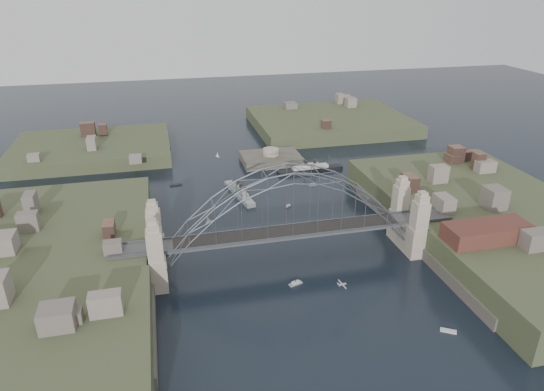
{
  "coord_description": "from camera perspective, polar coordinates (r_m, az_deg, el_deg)",
  "views": [
    {
      "loc": [
        -27.97,
        -99.14,
        64.01
      ],
      "look_at": [
        0.0,
        18.0,
        10.0
      ],
      "focal_mm": 32.0,
      "sensor_mm": 36.0,
      "label": 1
    }
  ],
  "objects": [
    {
      "name": "small_boat_h",
      "position": [
        191.54,
        -6.44,
        4.79
      ],
      "size": [
        1.45,
        1.8,
        2.38
      ],
      "color": "silver",
      "rests_on": "ground"
    },
    {
      "name": "small_boat_b",
      "position": [
        148.7,
        1.92,
        -1.23
      ],
      "size": [
        1.76,
        1.39,
        1.43
      ],
      "color": "silver",
      "rests_on": "ground"
    },
    {
      "name": "shore_east",
      "position": [
        144.74,
        24.51,
        -3.58
      ],
      "size": [
        50.5,
        90.0,
        12.0
      ],
      "color": "#3F472A",
      "rests_on": "ground"
    },
    {
      "name": "aeroplane",
      "position": [
        102.27,
        8.16,
        -10.32
      ],
      "size": [
        1.86,
        3.43,
        0.5
      ],
      "color": "silver"
    },
    {
      "name": "naval_cruiser_far",
      "position": [
        200.24,
        -12.82,
        5.11
      ],
      "size": [
        7.58,
        13.22,
        4.64
      ],
      "color": "#909597",
      "rests_on": "ground"
    },
    {
      "name": "small_boat_a",
      "position": [
        139.96,
        -7.54,
        -2.87
      ],
      "size": [
        1.86,
        2.15,
        2.38
      ],
      "color": "silver",
      "rests_on": "ground"
    },
    {
      "name": "shore_west",
      "position": [
        120.57,
        -25.7,
        -9.52
      ],
      "size": [
        50.5,
        90.0,
        12.0
      ],
      "color": "#3F472A",
      "rests_on": "ground"
    },
    {
      "name": "small_boat_c",
      "position": [
        112.78,
        2.79,
        -10.28
      ],
      "size": [
        3.38,
        2.0,
        1.43
      ],
      "color": "silver",
      "rests_on": "ground"
    },
    {
      "name": "small_boat_f",
      "position": [
        160.82,
        -3.7,
        0.76
      ],
      "size": [
        1.74,
        1.41,
        1.43
      ],
      "color": "silver",
      "rests_on": "ground"
    },
    {
      "name": "small_boat_i",
      "position": [
        143.19,
        12.6,
        -2.9
      ],
      "size": [
        2.48,
        2.34,
        1.43
      ],
      "color": "silver",
      "rests_on": "ground"
    },
    {
      "name": "wharf_shed",
      "position": [
        123.87,
        23.98,
        -3.96
      ],
      "size": [
        20.0,
        8.0,
        4.0
      ],
      "primitive_type": "cube",
      "color": "#592D26",
      "rests_on": "shore_east"
    },
    {
      "name": "small_boat_d",
      "position": [
        164.44,
        4.78,
        1.27
      ],
      "size": [
        2.54,
        1.11,
        1.43
      ],
      "color": "silver",
      "rests_on": "ground"
    },
    {
      "name": "small_boat_g",
      "position": [
        105.69,
        20.03,
        -14.76
      ],
      "size": [
        3.2,
        2.49,
        0.45
      ],
      "color": "silver",
      "rests_on": "ground"
    },
    {
      "name": "headland_nw",
      "position": [
        206.04,
        -20.34,
        4.66
      ],
      "size": [
        60.0,
        45.0,
        9.0
      ],
      "primitive_type": "cube",
      "color": "#3F472A",
      "rests_on": "ground"
    },
    {
      "name": "headland_ne",
      "position": [
        231.99,
        6.82,
        8.16
      ],
      "size": [
        70.0,
        55.0,
        9.5
      ],
      "primitive_type": "cube",
      "color": "#3F472A",
      "rests_on": "ground"
    },
    {
      "name": "ground",
      "position": [
        121.27,
        1.99,
        -7.72
      ],
      "size": [
        500.0,
        500.0,
        0.0
      ],
      "primitive_type": "plane",
      "color": "black",
      "rests_on": "ground"
    },
    {
      "name": "bridge",
      "position": [
        115.25,
        2.08,
        -2.51
      ],
      "size": [
        84.0,
        13.8,
        24.6
      ],
      "color": "#49494B",
      "rests_on": "ground"
    },
    {
      "name": "naval_cruiser_near",
      "position": [
        156.49,
        -3.87,
        0.34
      ],
      "size": [
        6.8,
        20.77,
        6.19
      ],
      "color": "#909597",
      "rests_on": "ground"
    },
    {
      "name": "small_boat_e",
      "position": [
        167.24,
        -11.25,
        1.22
      ],
      "size": [
        4.0,
        1.84,
        0.45
      ],
      "color": "silver",
      "rests_on": "ground"
    },
    {
      "name": "finger_pier",
      "position": [
        116.42,
        25.22,
        -11.44
      ],
      "size": [
        4.0,
        22.0,
        1.4
      ],
      "primitive_type": "cube",
      "color": "#49494B",
      "rests_on": "ground"
    },
    {
      "name": "fort_island",
      "position": [
        185.33,
        -0.13,
        3.84
      ],
      "size": [
        22.0,
        16.0,
        9.4
      ],
      "color": "#4E483F",
      "rests_on": "ground"
    },
    {
      "name": "ocean_liner",
      "position": [
        176.15,
        4.51,
        3.09
      ],
      "size": [
        24.3,
        4.59,
        5.93
      ],
      "color": "black",
      "rests_on": "ground"
    }
  ]
}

